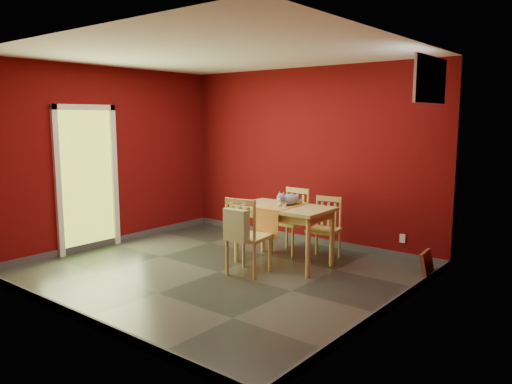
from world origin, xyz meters
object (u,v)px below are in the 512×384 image
Objects in this scene: chair_near at (247,235)px; cat at (289,197)px; chair_far_right at (325,228)px; chair_far_left at (292,220)px; dining_table at (284,213)px; picture_frame at (427,266)px; tote_bag at (236,225)px.

cat is at bearing 81.27° from chair_near.
chair_far_left is at bearing 178.09° from chair_far_right.
cat reaches higher than chair_far_right.
dining_table is 1.30× the size of chair_near.
dining_table is at bearing -86.62° from cat.
chair_near is (0.17, -1.23, 0.03)m from chair_far_left.
picture_frame is at bearing -1.31° from chair_far_right.
chair_far_left is (-0.26, 0.56, -0.21)m from dining_table.
tote_bag is at bearing -82.39° from chair_far_left.
cat is (0.29, -0.48, 0.42)m from chair_far_left.
chair_near is (-0.40, -1.21, 0.06)m from chair_far_right.
picture_frame is at bearing 34.45° from cat.
chair_far_left reaches higher than dining_table.
dining_table is 1.48× the size of chair_far_right.
chair_far_right is at bearing 178.69° from picture_frame.
tote_bag is 1.01m from cat.
chair_near reaches higher than tote_bag.
dining_table is at bearing 85.80° from tote_bag.
chair_near reaches higher than chair_far_right.
picture_frame is (1.83, 1.40, -0.49)m from tote_bag.
cat reaches higher than dining_table.
cat is 1.92m from picture_frame.
chair_near is at bearing -147.58° from picture_frame.
dining_table is 0.67m from chair_far_right.
chair_near is 2.13× the size of tote_bag.
chair_far_left is 2.04m from picture_frame.
cat is at bearing -59.01° from chair_far_left.
chair_far_left reaches higher than picture_frame.
chair_far_right is 0.88× the size of chair_near.
chair_near is at bearing -78.06° from cat.
cat reaches higher than picture_frame.
chair_far_left is 0.57m from chair_far_right.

